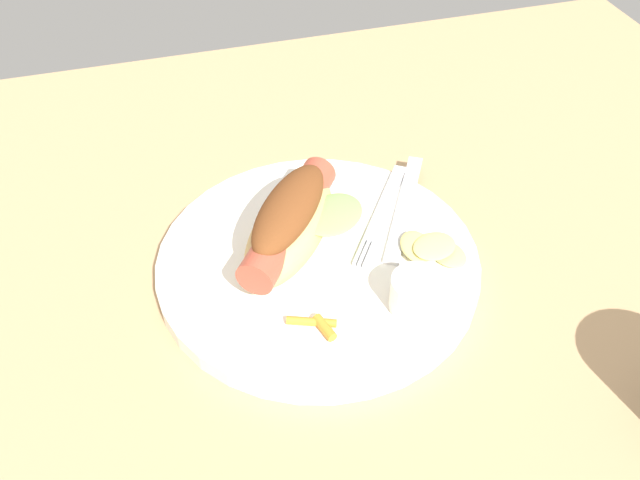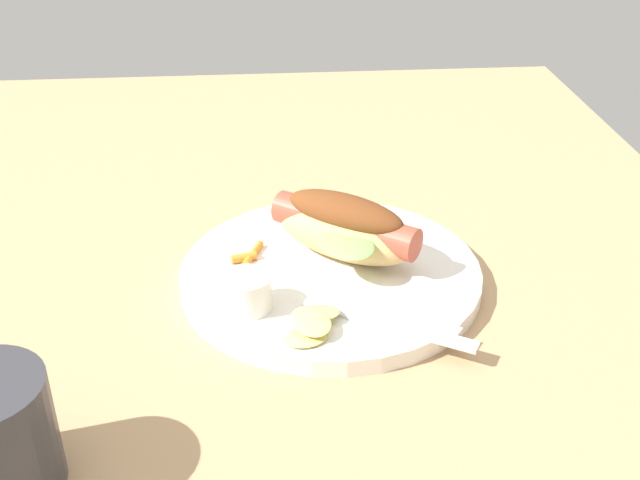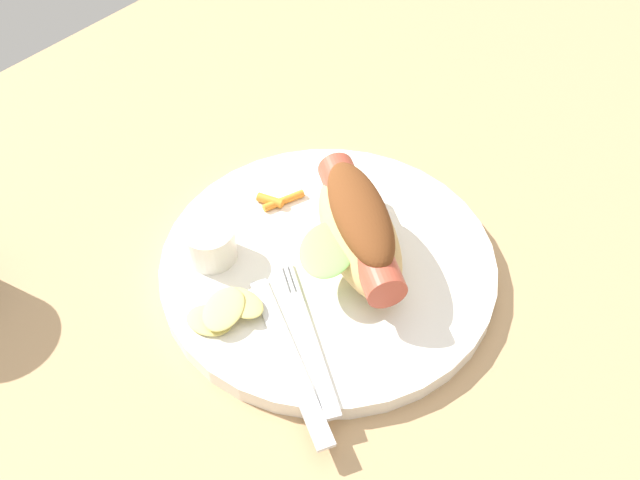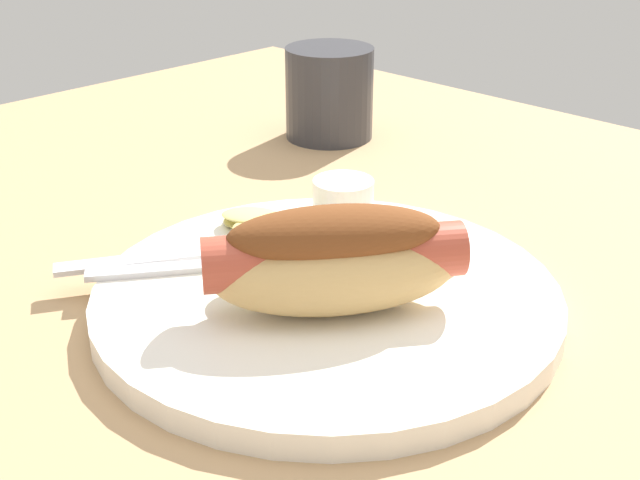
{
  "view_description": "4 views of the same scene",
  "coord_description": "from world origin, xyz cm",
  "px_view_note": "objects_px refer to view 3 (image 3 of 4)",
  "views": [
    {
      "loc": [
        8.21,
        38.18,
        43.99
      ],
      "look_at": [
        -3.35,
        -1.51,
        4.59
      ],
      "focal_mm": 38.3,
      "sensor_mm": 36.0,
      "label": 1
    },
    {
      "loc": [
        -66.55,
        3.7,
        41.03
      ],
      "look_at": [
        -2.98,
        -1.61,
        4.35
      ],
      "focal_mm": 44.41,
      "sensor_mm": 36.0,
      "label": 2
    },
    {
      "loc": [
        -34.1,
        -26.42,
        46.51
      ],
      "look_at": [
        -3.84,
        -1.97,
        3.78
      ],
      "focal_mm": 39.49,
      "sensor_mm": 36.0,
      "label": 3
    },
    {
      "loc": [
        27.87,
        -35.07,
        26.14
      ],
      "look_at": [
        -2.78,
        -3.87,
        5.45
      ],
      "focal_mm": 47.57,
      "sensor_mm": 36.0,
      "label": 4
    }
  ],
  "objects_px": {
    "fork": "(308,338)",
    "knife": "(289,358)",
    "sauce_ramekin": "(210,243)",
    "plate": "(328,264)",
    "hot_dog": "(358,227)",
    "chips_pile": "(225,311)",
    "carrot_garnish": "(277,200)"
  },
  "relations": [
    {
      "from": "fork",
      "to": "knife",
      "type": "bearing_deg",
      "value": 125.19
    },
    {
      "from": "sauce_ramekin",
      "to": "plate",
      "type": "bearing_deg",
      "value": -52.69
    },
    {
      "from": "sauce_ramekin",
      "to": "knife",
      "type": "xyz_separation_m",
      "value": [
        -0.04,
        -0.12,
        -0.01
      ]
    },
    {
      "from": "hot_dog",
      "to": "plate",
      "type": "bearing_deg",
      "value": 89.03
    },
    {
      "from": "hot_dog",
      "to": "fork",
      "type": "relative_size",
      "value": 1.18
    },
    {
      "from": "hot_dog",
      "to": "knife",
      "type": "relative_size",
      "value": 0.96
    },
    {
      "from": "plate",
      "to": "fork",
      "type": "bearing_deg",
      "value": -152.05
    },
    {
      "from": "knife",
      "to": "chips_pile",
      "type": "bearing_deg",
      "value": 31.28
    },
    {
      "from": "hot_dog",
      "to": "carrot_garnish",
      "type": "bearing_deg",
      "value": 34.99
    },
    {
      "from": "plate",
      "to": "knife",
      "type": "bearing_deg",
      "value": -157.78
    },
    {
      "from": "plate",
      "to": "hot_dog",
      "type": "relative_size",
      "value": 1.91
    },
    {
      "from": "hot_dog",
      "to": "chips_pile",
      "type": "relative_size",
      "value": 2.54
    },
    {
      "from": "knife",
      "to": "carrot_garnish",
      "type": "bearing_deg",
      "value": -15.56
    },
    {
      "from": "plate",
      "to": "sauce_ramekin",
      "type": "distance_m",
      "value": 0.1
    },
    {
      "from": "fork",
      "to": "knife",
      "type": "xyz_separation_m",
      "value": [
        -0.02,
        0.0,
        -0.0
      ]
    },
    {
      "from": "sauce_ramekin",
      "to": "knife",
      "type": "relative_size",
      "value": 0.28
    },
    {
      "from": "sauce_ramekin",
      "to": "carrot_garnish",
      "type": "distance_m",
      "value": 0.08
    },
    {
      "from": "chips_pile",
      "to": "fork",
      "type": "bearing_deg",
      "value": -70.09
    },
    {
      "from": "plate",
      "to": "hot_dog",
      "type": "bearing_deg",
      "value": -37.52
    },
    {
      "from": "hot_dog",
      "to": "knife",
      "type": "xyz_separation_m",
      "value": [
        -0.12,
        -0.02,
        -0.03
      ]
    },
    {
      "from": "fork",
      "to": "carrot_garnish",
      "type": "xyz_separation_m",
      "value": [
        0.1,
        0.12,
        0.0
      ]
    },
    {
      "from": "knife",
      "to": "fork",
      "type": "bearing_deg",
      "value": -60.04
    },
    {
      "from": "knife",
      "to": "plate",
      "type": "bearing_deg",
      "value": -37.66
    },
    {
      "from": "plate",
      "to": "carrot_garnish",
      "type": "relative_size",
      "value": 7.13
    },
    {
      "from": "sauce_ramekin",
      "to": "fork",
      "type": "relative_size",
      "value": 0.34
    },
    {
      "from": "knife",
      "to": "carrot_garnish",
      "type": "relative_size",
      "value": 3.89
    },
    {
      "from": "fork",
      "to": "chips_pile",
      "type": "bearing_deg",
      "value": 55.25
    },
    {
      "from": "plate",
      "to": "sauce_ramekin",
      "type": "xyz_separation_m",
      "value": [
        -0.06,
        0.08,
        0.02
      ]
    },
    {
      "from": "plate",
      "to": "chips_pile",
      "type": "distance_m",
      "value": 0.1
    },
    {
      "from": "sauce_ramekin",
      "to": "chips_pile",
      "type": "relative_size",
      "value": 0.73
    },
    {
      "from": "plate",
      "to": "chips_pile",
      "type": "bearing_deg",
      "value": 165.62
    },
    {
      "from": "plate",
      "to": "carrot_garnish",
      "type": "bearing_deg",
      "value": 73.61
    }
  ]
}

